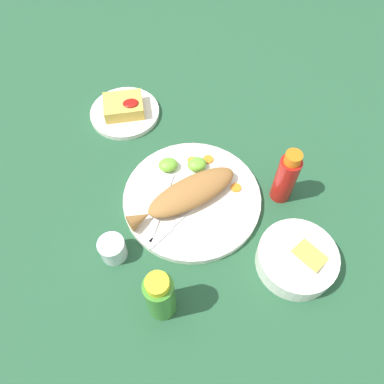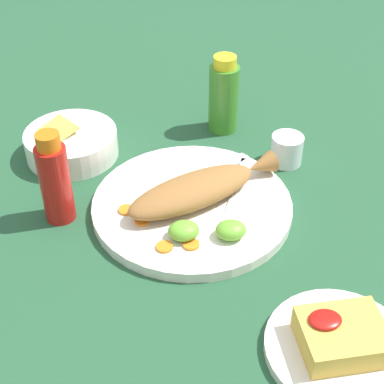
# 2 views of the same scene
# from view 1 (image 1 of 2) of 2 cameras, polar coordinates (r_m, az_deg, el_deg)

# --- Properties ---
(ground_plane) EXTENTS (4.00, 4.00, 0.00)m
(ground_plane) POSITION_cam_1_polar(r_m,az_deg,el_deg) (0.90, 0.00, -1.29)
(ground_plane) COLOR #235133
(main_plate) EXTENTS (0.33, 0.33, 0.02)m
(main_plate) POSITION_cam_1_polar(r_m,az_deg,el_deg) (0.89, 0.00, -0.99)
(main_plate) COLOR white
(main_plate) RESTS_ON ground_plane
(fried_fish) EXTENTS (0.28, 0.16, 0.04)m
(fried_fish) POSITION_cam_1_polar(r_m,az_deg,el_deg) (0.86, -0.68, -0.30)
(fried_fish) COLOR #996633
(fried_fish) RESTS_ON main_plate
(fork_near) EXTENTS (0.16, 0.12, 0.00)m
(fork_near) POSITION_cam_1_polar(r_m,az_deg,el_deg) (0.85, -2.75, -4.86)
(fork_near) COLOR silver
(fork_near) RESTS_ON main_plate
(fork_far) EXTENTS (0.09, 0.17, 0.00)m
(fork_far) POSITION_cam_1_polar(r_m,az_deg,el_deg) (0.86, -5.05, -2.90)
(fork_far) COLOR silver
(fork_far) RESTS_ON main_plate
(carrot_slice_near) EXTENTS (0.02, 0.02, 0.00)m
(carrot_slice_near) POSITION_cam_1_polar(r_m,az_deg,el_deg) (0.90, 6.72, 0.65)
(carrot_slice_near) COLOR orange
(carrot_slice_near) RESTS_ON main_plate
(carrot_slice_mid) EXTENTS (0.02, 0.02, 0.00)m
(carrot_slice_mid) POSITION_cam_1_polar(r_m,az_deg,el_deg) (0.91, 4.89, 2.06)
(carrot_slice_mid) COLOR orange
(carrot_slice_mid) RESTS_ON main_plate
(carrot_slice_far) EXTENTS (0.03, 0.03, 0.00)m
(carrot_slice_far) POSITION_cam_1_polar(r_m,az_deg,el_deg) (0.94, 2.48, 4.99)
(carrot_slice_far) COLOR orange
(carrot_slice_far) RESTS_ON main_plate
(carrot_slice_extra) EXTENTS (0.03, 0.03, 0.00)m
(carrot_slice_extra) POSITION_cam_1_polar(r_m,az_deg,el_deg) (0.94, 0.07, 4.74)
(carrot_slice_extra) COLOR orange
(carrot_slice_extra) RESTS_ON main_plate
(lime_wedge_main) EXTENTS (0.05, 0.04, 0.03)m
(lime_wedge_main) POSITION_cam_1_polar(r_m,az_deg,el_deg) (0.92, 0.77, 4.25)
(lime_wedge_main) COLOR #6BB233
(lime_wedge_main) RESTS_ON main_plate
(lime_wedge_side) EXTENTS (0.05, 0.04, 0.03)m
(lime_wedge_side) POSITION_cam_1_polar(r_m,az_deg,el_deg) (0.92, -3.66, 4.16)
(lime_wedge_side) COLOR #6BB233
(lime_wedge_side) RESTS_ON main_plate
(hot_sauce_bottle_red) EXTENTS (0.05, 0.05, 0.16)m
(hot_sauce_bottle_red) POSITION_cam_1_polar(r_m,az_deg,el_deg) (0.87, 14.12, 2.16)
(hot_sauce_bottle_red) COLOR #B21914
(hot_sauce_bottle_red) RESTS_ON ground_plane
(hot_sauce_bottle_green) EXTENTS (0.06, 0.06, 0.15)m
(hot_sauce_bottle_green) POSITION_cam_1_polar(r_m,az_deg,el_deg) (0.73, -4.88, -15.52)
(hot_sauce_bottle_green) COLOR #3D8428
(hot_sauce_bottle_green) RESTS_ON ground_plane
(salt_cup) EXTENTS (0.06, 0.06, 0.05)m
(salt_cup) POSITION_cam_1_polar(r_m,az_deg,el_deg) (0.83, -11.95, -8.57)
(salt_cup) COLOR silver
(salt_cup) RESTS_ON ground_plane
(side_plate_fries) EXTENTS (0.19, 0.19, 0.01)m
(side_plate_fries) POSITION_cam_1_polar(r_m,az_deg,el_deg) (1.08, -10.18, 11.80)
(side_plate_fries) COLOR white
(side_plate_fries) RESTS_ON ground_plane
(fries_pile) EXTENTS (0.10, 0.09, 0.04)m
(fries_pile) POSITION_cam_1_polar(r_m,az_deg,el_deg) (1.06, -10.35, 12.75)
(fries_pile) COLOR gold
(fries_pile) RESTS_ON side_plate_fries
(guacamole_bowl) EXTENTS (0.17, 0.17, 0.06)m
(guacamole_bowl) POSITION_cam_1_polar(r_m,az_deg,el_deg) (0.83, 15.68, -9.71)
(guacamole_bowl) COLOR white
(guacamole_bowl) RESTS_ON ground_plane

